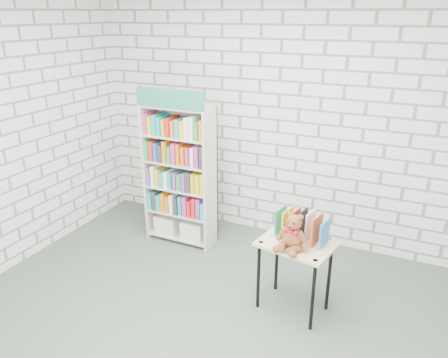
% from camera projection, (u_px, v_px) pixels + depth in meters
% --- Properties ---
extents(ground, '(4.50, 4.50, 0.00)m').
position_uv_depth(ground, '(196.00, 331.00, 3.71)').
color(ground, '#445044').
rests_on(ground, ground).
extents(room_shell, '(4.52, 4.02, 2.81)m').
position_uv_depth(room_shell, '(190.00, 126.00, 3.07)').
color(room_shell, silver).
rests_on(room_shell, ground).
extents(bookshelf, '(0.80, 0.31, 1.80)m').
position_uv_depth(bookshelf, '(180.00, 174.00, 4.93)').
color(bookshelf, beige).
rests_on(bookshelf, ground).
extents(display_table, '(0.69, 0.54, 0.67)m').
position_uv_depth(display_table, '(295.00, 253.00, 3.80)').
color(display_table, tan).
rests_on(display_table, ground).
extents(table_books, '(0.46, 0.27, 0.26)m').
position_uv_depth(table_books, '(302.00, 225.00, 3.79)').
color(table_books, teal).
rests_on(table_books, display_table).
extents(teddy_bear, '(0.29, 0.28, 0.32)m').
position_uv_depth(teddy_bear, '(293.00, 235.00, 3.64)').
color(teddy_bear, brown).
rests_on(teddy_bear, display_table).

